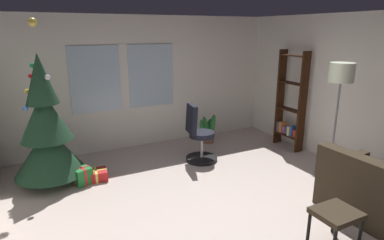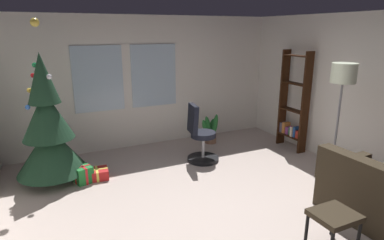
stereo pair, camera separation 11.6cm
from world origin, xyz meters
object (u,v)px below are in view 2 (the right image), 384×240
object	(u,v)px
holiday_tree	(49,131)
bookshelf	(293,107)
footstool	(334,218)
office_chair	(200,139)
gift_box_red	(97,174)
floor_lamp	(343,83)
potted_plant	(210,131)
gift_box_green	(83,174)

from	to	relation	value
holiday_tree	bookshelf	distance (m)	4.34
footstool	holiday_tree	bearing A→B (deg)	131.13
footstool	office_chair	bearing A→B (deg)	94.23
gift_box_red	floor_lamp	bearing A→B (deg)	-26.56
footstool	floor_lamp	bearing A→B (deg)	42.29
potted_plant	holiday_tree	bearing A→B (deg)	-170.05
bookshelf	floor_lamp	xyz separation A→B (m)	(-0.44, -1.41, 0.72)
gift_box_green	footstool	bearing A→B (deg)	-51.34
footstool	potted_plant	world-z (taller)	potted_plant
gift_box_red	floor_lamp	distance (m)	3.93
holiday_tree	floor_lamp	world-z (taller)	holiday_tree
gift_box_red	office_chair	size ratio (longest dim) A/B	0.34
holiday_tree	gift_box_green	bearing A→B (deg)	-29.88
gift_box_red	gift_box_green	xyz separation A→B (m)	(-0.21, -0.04, 0.05)
holiday_tree	potted_plant	world-z (taller)	holiday_tree
footstool	holiday_tree	distance (m)	3.98
footstool	bookshelf	bearing A→B (deg)	56.25
bookshelf	potted_plant	world-z (taller)	bookshelf
gift_box_red	potted_plant	bearing A→B (deg)	16.67
floor_lamp	potted_plant	distance (m)	2.81
holiday_tree	gift_box_green	xyz separation A→B (m)	(0.40, -0.23, -0.68)
office_chair	floor_lamp	size ratio (longest dim) A/B	0.57
gift_box_green	gift_box_red	bearing A→B (deg)	10.76
holiday_tree	gift_box_red	bearing A→B (deg)	-17.36
holiday_tree	potted_plant	bearing A→B (deg)	9.95
gift_box_green	office_chair	bearing A→B (deg)	-0.47
footstool	floor_lamp	size ratio (longest dim) A/B	0.25
bookshelf	office_chair	bearing A→B (deg)	175.17
bookshelf	holiday_tree	bearing A→B (deg)	174.58
bookshelf	potted_plant	size ratio (longest dim) A/B	3.04
gift_box_red	floor_lamp	world-z (taller)	floor_lamp
holiday_tree	floor_lamp	distance (m)	4.34
holiday_tree	gift_box_red	xyz separation A→B (m)	(0.61, -0.19, -0.73)
gift_box_red	potted_plant	distance (m)	2.53
floor_lamp	potted_plant	world-z (taller)	floor_lamp
footstool	floor_lamp	world-z (taller)	floor_lamp
footstool	gift_box_green	size ratio (longest dim) A/B	1.42
office_chair	bookshelf	xyz separation A→B (m)	(1.92, -0.16, 0.41)
footstool	bookshelf	xyz separation A→B (m)	(1.72, 2.57, 0.46)
gift_box_green	bookshelf	world-z (taller)	bookshelf
potted_plant	gift_box_green	bearing A→B (deg)	-163.79
footstool	gift_box_green	xyz separation A→B (m)	(-2.20, 2.75, -0.24)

